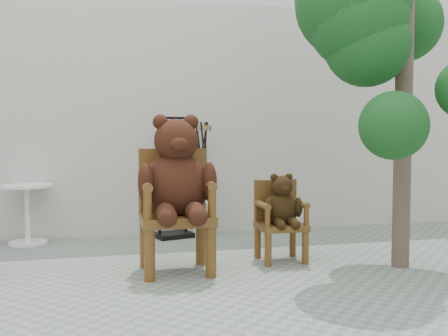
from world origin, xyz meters
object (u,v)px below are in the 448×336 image
at_px(chair_big, 176,184).
at_px(display_stand, 173,191).
at_px(stool_bucket, 202,186).
at_px(chair_small, 281,210).
at_px(cafe_table, 27,207).
at_px(tree, 370,19).

height_order(chair_big, display_stand, display_stand).
height_order(display_stand, stool_bucket, display_stand).
xyz_separation_m(chair_small, display_stand, (-0.91, 1.47, 0.06)).
distance_m(chair_small, cafe_table, 3.02).
xyz_separation_m(chair_big, display_stand, (0.19, 1.67, -0.24)).
relative_size(chair_big, display_stand, 0.98).
height_order(chair_big, cafe_table, chair_big).
bearing_deg(chair_small, tree, -25.35).
bearing_deg(chair_big, chair_small, 10.23).
bearing_deg(chair_big, display_stand, 83.40).
xyz_separation_m(display_stand, tree, (1.68, -1.84, 1.82)).
relative_size(chair_big, cafe_table, 2.10).
distance_m(chair_big, tree, 2.45).
distance_m(chair_big, display_stand, 1.70).
relative_size(display_stand, stool_bucket, 1.04).
xyz_separation_m(chair_big, tree, (1.87, -0.17, 1.58)).
height_order(chair_big, chair_small, chair_big).
relative_size(chair_small, display_stand, 0.60).
xyz_separation_m(cafe_table, tree, (3.40, -1.84, 1.96)).
xyz_separation_m(stool_bucket, tree, (1.30, -1.84, 1.76)).
bearing_deg(chair_big, stool_bucket, 71.36).
xyz_separation_m(chair_small, cafe_table, (-2.63, 1.48, -0.08)).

